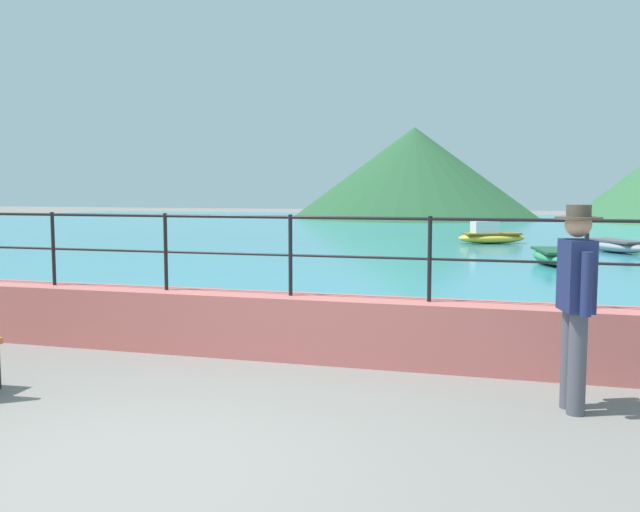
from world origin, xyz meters
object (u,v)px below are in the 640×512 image
(boat_1, at_px, (554,256))
(boat_3, at_px, (616,245))
(boat_0, at_px, (490,236))
(person_walking, at_px, (576,297))

(boat_1, distance_m, boat_3, 4.34)
(boat_0, xyz_separation_m, boat_3, (3.65, -2.34, -0.07))
(boat_0, bearing_deg, boat_1, -74.28)
(boat_0, height_order, boat_1, boat_0)
(person_walking, height_order, boat_0, person_walking)
(boat_1, bearing_deg, boat_0, 105.72)
(person_walking, bearing_deg, boat_3, 81.56)
(person_walking, xyz_separation_m, boat_3, (2.30, 15.51, -0.72))
(boat_0, height_order, boat_3, boat_0)
(boat_0, distance_m, boat_1, 6.49)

